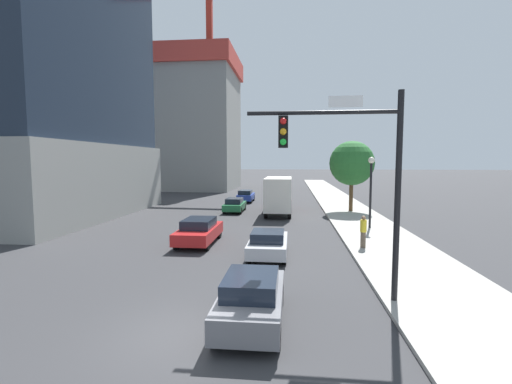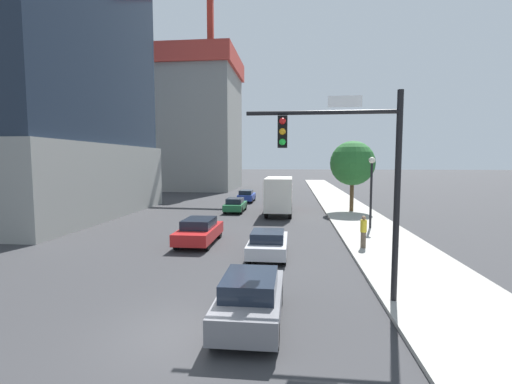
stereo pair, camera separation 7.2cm
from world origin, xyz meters
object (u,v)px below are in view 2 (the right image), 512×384
car_silver (268,243)px  traffic_light_pole (350,161)px  car_red (199,231)px  box_truck (279,194)px  construction_building (191,116)px  street_lamp (371,181)px  car_gray (250,298)px  street_tree (352,163)px  car_blue (247,196)px  car_white (282,196)px  pedestrian_yellow_shirt (363,231)px  car_green (235,205)px

car_silver → traffic_light_pole: bearing=-60.9°
traffic_light_pole → car_red: traffic_light_pole is taller
traffic_light_pole → box_truck: (-3.07, 19.80, -2.97)m
construction_building → street_lamp: 43.39m
construction_building → car_gray: construction_building is taller
street_lamp → car_gray: 16.77m
street_tree → car_blue: (-10.91, 7.47, -3.88)m
construction_building → car_gray: bearing=-71.9°
car_silver → box_truck: (0.00, 14.27, 1.17)m
street_tree → car_gray: size_ratio=1.57×
car_blue → car_silver: bearing=-79.9°
car_blue → box_truck: size_ratio=0.52×
car_white → pedestrian_yellow_shirt: 22.87m
box_truck → construction_building: bearing=119.8°
car_white → box_truck: bearing=-90.0°
car_red → box_truck: 12.59m
street_lamp → car_silver: 10.58m
pedestrian_yellow_shirt → street_lamp: bearing=74.8°
traffic_light_pole → street_lamp: bearing=74.9°
street_lamp → box_truck: size_ratio=0.64×
construction_building → car_white: construction_building is taller
street_tree → pedestrian_yellow_shirt: street_tree is taller
construction_building → car_red: bearing=-73.1°
street_tree → car_blue: bearing=145.6°
construction_building → car_silver: size_ratio=7.49×
construction_building → car_blue: size_ratio=7.59×
car_silver → pedestrian_yellow_shirt: pedestrian_yellow_shirt is taller
car_gray → car_red: car_gray is taller
car_blue → box_truck: bearing=-65.7°
car_white → car_red: bearing=-101.0°
traffic_light_pole → car_red: (-7.29, 7.98, -4.07)m
construction_building → street_tree: 36.61m
car_blue → car_silver: size_ratio=0.99×
car_gray → construction_building: bearing=108.1°
construction_building → street_tree: construction_building is taller
traffic_light_pole → car_blue: bearing=104.0°
car_blue → car_silver: (4.21, -23.62, -0.05)m
car_gray → pedestrian_yellow_shirt: 10.51m
car_gray → car_silver: 7.41m
street_lamp → traffic_light_pole: bearing=-105.1°
traffic_light_pole → street_tree: bearing=80.5°
street_lamp → pedestrian_yellow_shirt: size_ratio=2.84×
car_blue → car_white: 4.24m
car_red → car_green: bearing=90.0°
street_tree → car_white: (-6.70, 7.97, -3.93)m
car_gray → traffic_light_pole: bearing=31.5°
construction_building → street_tree: size_ratio=4.70×
box_truck → car_green: bearing=164.4°
car_red → pedestrian_yellow_shirt: size_ratio=2.64×
traffic_light_pole → pedestrian_yellow_shirt: 8.48m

